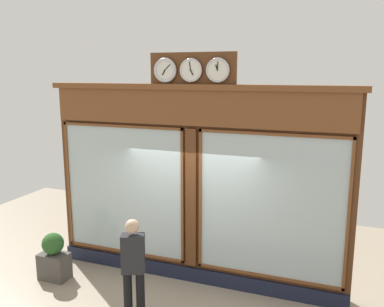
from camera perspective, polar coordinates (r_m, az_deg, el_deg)
shop_facade at (r=7.60m, az=0.33°, el=-4.24°), size 5.75×0.42×4.25m
pedestrian at (r=6.74m, az=-8.16°, el=-15.14°), size 0.42×0.34×1.69m
planter_box at (r=8.58m, az=-18.58°, el=-14.62°), size 0.56×0.36×0.51m
planter_shrub at (r=8.39m, az=-18.78°, el=-11.79°), size 0.41×0.41×0.41m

